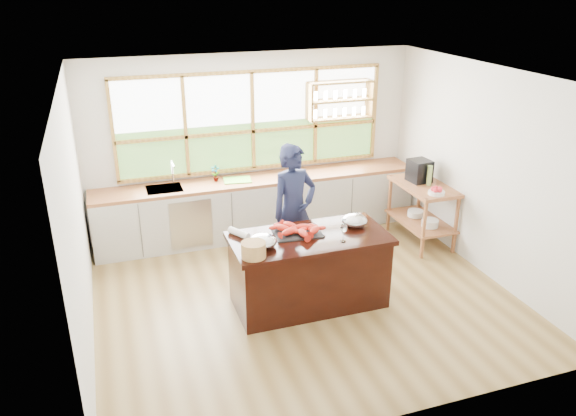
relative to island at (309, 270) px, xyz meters
name	(u,v)px	position (x,y,z in m)	size (l,w,h in m)	color
ground_plane	(303,295)	(0.00, 0.20, -0.45)	(5.00, 5.00, 0.00)	olive
room_shell	(292,149)	(0.02, 0.71, 1.30)	(5.02, 4.52, 2.71)	beige
back_counter	(258,206)	(-0.02, 2.14, 0.00)	(4.90, 0.63, 0.90)	beige
right_shelf_unit	(423,204)	(2.19, 1.09, 0.15)	(0.62, 1.10, 0.90)	#935438
island	(309,270)	(0.00, 0.00, 0.00)	(1.85, 0.90, 0.90)	black
cook	(294,211)	(0.08, 0.79, 0.44)	(0.65, 0.43, 1.78)	#161A36
potted_plant	(215,173)	(-0.64, 2.20, 0.57)	(0.13, 0.09, 0.25)	slate
cutting_board	(237,180)	(-0.33, 2.14, 0.45)	(0.40, 0.30, 0.01)	#68CA3A
espresso_machine	(419,171)	(2.19, 1.26, 0.61)	(0.28, 0.30, 0.32)	black
wine_bottle	(429,176)	(2.24, 1.06, 0.59)	(0.07, 0.07, 0.29)	#8BAC53
fruit_bowl	(437,191)	(2.14, 0.70, 0.49)	(0.23, 0.23, 0.11)	silver
slate_board	(297,233)	(-0.11, 0.12, 0.45)	(0.55, 0.40, 0.02)	black
lobster_pile	(297,229)	(-0.12, 0.11, 0.50)	(0.55, 0.48, 0.08)	red
mixing_bowl_left	(263,241)	(-0.59, -0.09, 0.51)	(0.32, 0.32, 0.15)	#ADAFB4
mixing_bowl_right	(354,221)	(0.62, 0.11, 0.51)	(0.31, 0.31, 0.15)	#ADAFB4
wine_glass	(344,229)	(0.31, -0.25, 0.61)	(0.08, 0.08, 0.22)	white
wicker_basket	(254,250)	(-0.75, -0.29, 0.53)	(0.27, 0.27, 0.17)	#B07C4B
parchment_roll	(239,233)	(-0.78, 0.26, 0.49)	(0.08, 0.08, 0.30)	white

